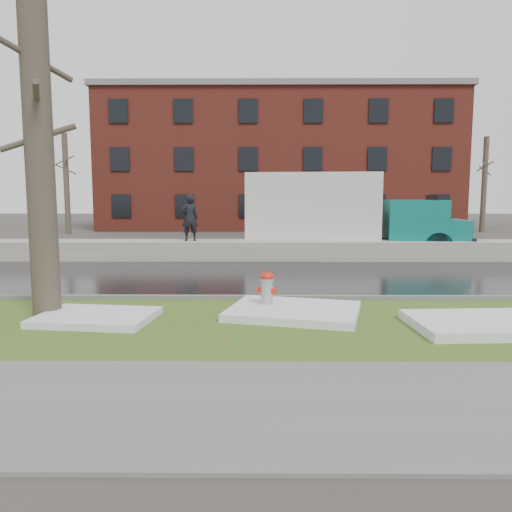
{
  "coord_description": "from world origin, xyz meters",
  "views": [
    {
      "loc": [
        0.61,
        -10.65,
        2.49
      ],
      "look_at": [
        0.51,
        1.68,
        1.0
      ],
      "focal_mm": 35.0,
      "sensor_mm": 36.0,
      "label": 1
    }
  ],
  "objects_px": {
    "tree": "(39,141)",
    "fire_hydrant": "(267,290)",
    "box_truck": "(339,212)",
    "worker": "(190,218)"
  },
  "relations": [
    {
      "from": "box_truck",
      "to": "fire_hydrant",
      "type": "bearing_deg",
      "value": -101.19
    },
    {
      "from": "worker",
      "to": "fire_hydrant",
      "type": "bearing_deg",
      "value": 91.67
    },
    {
      "from": "fire_hydrant",
      "to": "box_truck",
      "type": "height_order",
      "value": "box_truck"
    },
    {
      "from": "fire_hydrant",
      "to": "box_truck",
      "type": "bearing_deg",
      "value": 96.94
    },
    {
      "from": "tree",
      "to": "box_truck",
      "type": "relative_size",
      "value": 0.67
    },
    {
      "from": "box_truck",
      "to": "worker",
      "type": "relative_size",
      "value": 5.8
    },
    {
      "from": "fire_hydrant",
      "to": "box_truck",
      "type": "distance_m",
      "value": 10.8
    },
    {
      "from": "fire_hydrant",
      "to": "box_truck",
      "type": "relative_size",
      "value": 0.09
    },
    {
      "from": "tree",
      "to": "fire_hydrant",
      "type": "bearing_deg",
      "value": 4.81
    },
    {
      "from": "box_truck",
      "to": "tree",
      "type": "bearing_deg",
      "value": -120.01
    }
  ]
}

